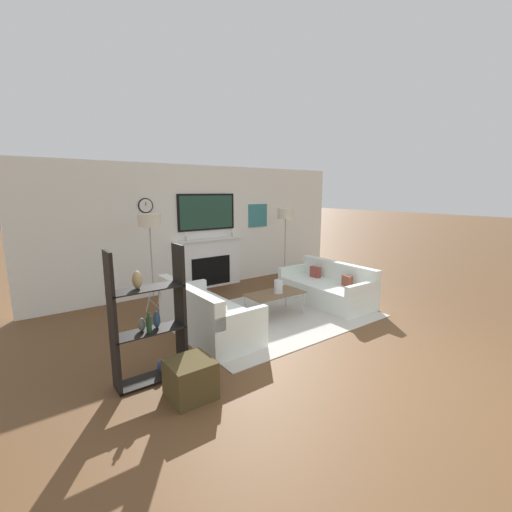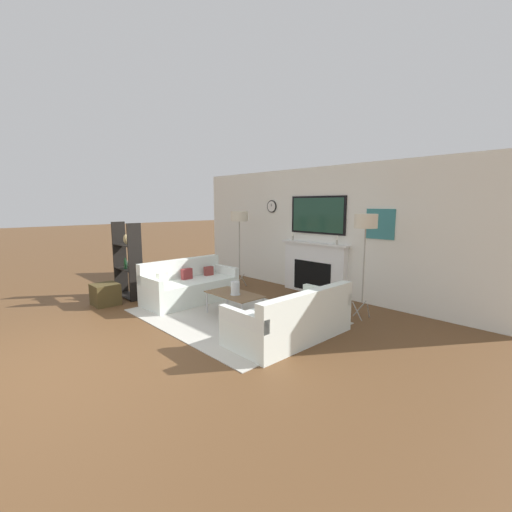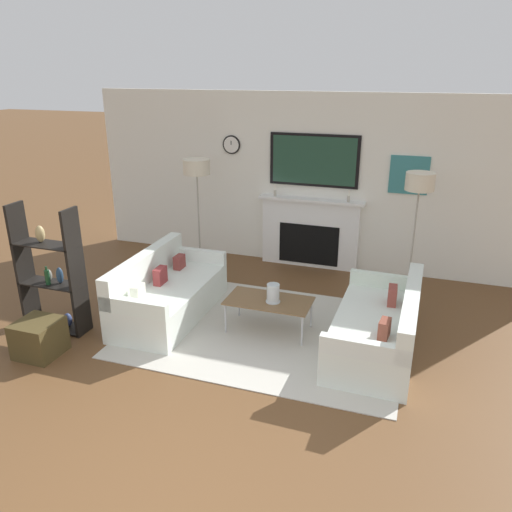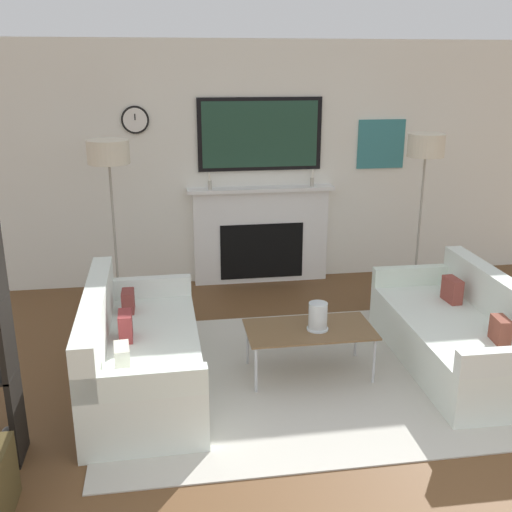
# 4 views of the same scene
# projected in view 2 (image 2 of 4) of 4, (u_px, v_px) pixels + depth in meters

# --- Properties ---
(ground_plane) EXTENTS (60.00, 60.00, 0.00)m
(ground_plane) POSITION_uv_depth(u_px,v_px,m) (57.00, 367.00, 4.07)
(ground_plane) COLOR brown
(fireplace_wall) EXTENTS (7.37, 0.28, 2.70)m
(fireplace_wall) POSITION_uv_depth(u_px,v_px,m) (318.00, 237.00, 7.36)
(fireplace_wall) COLOR white
(fireplace_wall) RESTS_ON ground_plane
(area_rug) EXTENTS (3.28, 2.42, 0.01)m
(area_rug) POSITION_uv_depth(u_px,v_px,m) (232.00, 316.00, 5.91)
(area_rug) COLOR beige
(area_rug) RESTS_ON ground_plane
(couch_left) EXTENTS (0.87, 1.84, 0.82)m
(couch_left) POSITION_uv_depth(u_px,v_px,m) (189.00, 287.00, 6.82)
(couch_left) COLOR white
(couch_left) RESTS_ON ground_plane
(couch_right) EXTENTS (0.91, 1.88, 0.76)m
(couch_right) POSITION_uv_depth(u_px,v_px,m) (292.00, 321.00, 4.91)
(couch_right) COLOR white
(couch_right) RESTS_ON ground_plane
(coffee_table) EXTENTS (1.03, 0.55, 0.41)m
(coffee_table) POSITION_uv_depth(u_px,v_px,m) (234.00, 295.00, 5.85)
(coffee_table) COLOR brown
(coffee_table) RESTS_ON ground_plane
(hurricane_candle) EXTENTS (0.17, 0.17, 0.23)m
(hurricane_candle) POSITION_uv_depth(u_px,v_px,m) (235.00, 289.00, 5.77)
(hurricane_candle) COLOR silver
(hurricane_candle) RESTS_ON coffee_table
(floor_lamp_left) EXTENTS (0.40, 0.40, 1.77)m
(floor_lamp_left) POSITION_uv_depth(u_px,v_px,m) (239.00, 218.00, 7.85)
(floor_lamp_left) COLOR #9E998E
(floor_lamp_left) RESTS_ON ground_plane
(floor_lamp_right) EXTENTS (0.37, 0.37, 1.77)m
(floor_lamp_right) POSITION_uv_depth(u_px,v_px,m) (366.00, 223.00, 5.59)
(floor_lamp_right) COLOR #9E998E
(floor_lamp_right) RESTS_ON ground_plane
(shelf_unit) EXTENTS (0.80, 0.28, 1.56)m
(shelf_unit) POSITION_uv_depth(u_px,v_px,m) (128.00, 264.00, 7.04)
(shelf_unit) COLOR black
(shelf_unit) RESTS_ON ground_plane
(ottoman) EXTENTS (0.45, 0.45, 0.41)m
(ottoman) POSITION_uv_depth(u_px,v_px,m) (105.00, 294.00, 6.58)
(ottoman) COLOR #483A1D
(ottoman) RESTS_ON ground_plane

